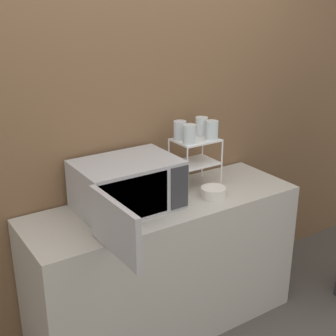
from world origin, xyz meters
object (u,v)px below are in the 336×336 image
Objects in this scene: glass_back_right at (201,126)px; glass_front_right at (212,130)px; microwave at (127,186)px; bowl at (213,192)px; glass_back_left at (180,130)px; dish_rack at (195,152)px; glass_front_left at (189,134)px.

glass_front_right is (0.00, -0.11, 0.00)m from glass_back_right.
glass_back_right is at bearing 11.72° from microwave.
microwave is 7.32× the size of glass_front_right.
glass_back_right is 0.44m from bowl.
glass_front_right reaches higher than microwave.
microwave is at bearing -164.53° from glass_back_left.
bowl is (-0.01, -0.21, -0.20)m from dish_rack.
glass_back_left is (0.45, 0.12, 0.23)m from microwave.
dish_rack is 0.18m from glass_front_left.
glass_front_left is 0.20m from glass_back_right.
glass_front_left is 1.00× the size of glass_back_right.
glass_front_left is at bearing 114.93° from bowl.
dish_rack reaches higher than bowl.
glass_front_left is 1.00× the size of glass_back_left.
dish_rack is 2.05× the size of bowl.
glass_back_left is (-0.17, -0.00, 0.00)m from glass_back_right.
glass_back_left is at bearing -178.67° from glass_back_right.
glass_front_right is (0.17, -0.00, 0.00)m from glass_front_left.
bowl is at bearing -65.07° from glass_front_left.
microwave reaches higher than bowl.
bowl is at bearing -121.87° from glass_front_right.
glass_front_left reaches higher than dish_rack.
dish_rack is 2.69× the size of glass_front_left.
microwave is 7.32× the size of glass_back_left.
microwave is 0.52m from glass_back_left.
glass_back_right is 1.00× the size of glass_front_right.
microwave is at bearing -172.16° from dish_rack.
bowl is at bearing -74.02° from glass_back_left.
glass_front_right is (0.08, -0.05, 0.15)m from dish_rack.
glass_front_left and glass_back_right have the same top height.
glass_front_right is at bearing -31.39° from dish_rack.
glass_back_right is (0.08, 0.05, 0.15)m from dish_rack.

